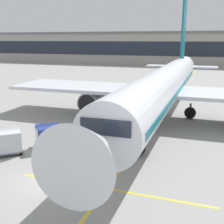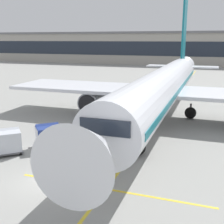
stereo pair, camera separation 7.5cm
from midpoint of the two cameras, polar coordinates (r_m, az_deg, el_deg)
name	(u,v)px [view 1 (the left image)]	position (r m, az deg, el deg)	size (l,w,h in m)	color
ground_plane	(47,181)	(19.44, -12.49, -12.76)	(600.00, 600.00, 0.00)	gray
parked_airplane	(163,87)	(32.83, 9.80, 4.81)	(35.11, 45.43, 15.00)	silver
belt_loader	(92,131)	(25.98, -3.89, -3.58)	(4.80, 4.59, 2.78)	silver
baggage_cart_lead	(49,136)	(24.58, -12.19, -4.49)	(2.56, 2.53, 1.91)	#515156
baggage_cart_second	(8,141)	(24.14, -19.51, -5.33)	(2.56, 2.53, 1.91)	#515156
ground_crew_by_loader	(60,136)	(24.26, -10.12, -4.64)	(0.39, 0.51, 1.74)	black
ground_crew_by_carts	(67,143)	(22.68, -8.81, -5.91)	(0.52, 0.38, 1.74)	black
safety_cone_engine_keepout	(99,122)	(30.43, -2.53, -1.98)	(0.56, 0.56, 0.64)	black
safety_cone_wingtip	(97,112)	(34.61, -3.02, 0.05)	(0.65, 0.65, 0.73)	black
safety_cone_nose_mark	(91,123)	(30.13, -4.06, -2.10)	(0.62, 0.62, 0.70)	black
apron_guidance_line_lead_in	(158,120)	(32.83, 8.78, -1.50)	(0.20, 110.00, 0.01)	yellow
apron_guidance_line_stop_bar	(111,190)	(17.98, -0.27, -14.73)	(12.00, 0.20, 0.01)	yellow
terminal_building	(151,48)	(111.67, 7.40, 12.16)	(125.76, 19.19, 11.14)	#A8A399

